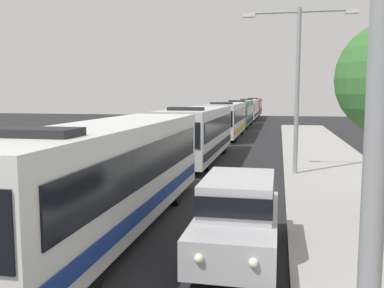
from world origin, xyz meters
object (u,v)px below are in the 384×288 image
white_suv (238,214)px  bus_second_in_line (198,132)px  bus_rear (248,109)px  bus_tail_end (254,106)px  bus_lead (108,173)px  streetlamp_mid (298,73)px  bus_fourth_in_line (240,113)px  bus_middle (226,119)px

white_suv → bus_second_in_line: bearing=104.4°
white_suv → bus_rear: bearing=93.8°
bus_tail_end → white_suv: bus_tail_end is taller
bus_second_in_line → bus_tail_end: 55.04m
bus_lead → streetlamp_mid: 11.31m
white_suv → streetlamp_mid: 11.27m
bus_lead → bus_fourth_in_line: (0.00, 39.88, 0.00)m
bus_second_in_line → streetlamp_mid: streetlamp_mid is taller
bus_middle → streetlamp_mid: streetlamp_mid is taller
bus_second_in_line → white_suv: (3.70, -14.42, -0.66)m
bus_second_in_line → bus_fourth_in_line: 26.50m
bus_tail_end → streetlamp_mid: 59.32m
bus_second_in_line → bus_rear: size_ratio=0.92×
white_suv → streetlamp_mid: (1.70, 10.48, 3.78)m
bus_lead → bus_middle: size_ratio=1.05×
bus_second_in_line → streetlamp_mid: (5.40, -3.95, 3.12)m
bus_fourth_in_line → streetlamp_mid: size_ratio=1.59×
bus_second_in_line → bus_middle: 13.47m
bus_second_in_line → streetlamp_mid: size_ratio=1.49×
bus_fourth_in_line → bus_rear: 14.12m
bus_rear → streetlamp_mid: 45.00m
white_suv → streetlamp_mid: size_ratio=0.61×
bus_lead → bus_second_in_line: 13.38m
bus_middle → bus_fourth_in_line: size_ratio=0.95×
bus_second_in_line → bus_tail_end: (0.00, 55.04, 0.00)m
bus_fourth_in_line → bus_tail_end: size_ratio=1.02×
streetlamp_mid → bus_middle: bearing=107.2°
bus_rear → bus_second_in_line: bearing=-90.0°
bus_fourth_in_line → bus_second_in_line: bearing=-90.0°
bus_rear → bus_fourth_in_line: bearing=-90.0°
bus_fourth_in_line → bus_middle: bearing=-90.0°
bus_middle → white_suv: (3.70, -27.90, -0.66)m
bus_lead → white_suv: 3.90m
bus_tail_end → streetlamp_mid: (5.40, -58.99, 3.12)m
bus_tail_end → bus_fourth_in_line: bearing=-90.0°
streetlamp_mid → bus_tail_end: bearing=95.2°
bus_lead → bus_middle: bearing=90.0°
bus_lead → streetlamp_mid: streetlamp_mid is taller
bus_second_in_line → bus_middle: bearing=90.0°
bus_fourth_in_line → bus_tail_end: (-0.00, 28.54, -0.00)m
bus_lead → white_suv: bus_lead is taller
bus_lead → white_suv: size_ratio=2.58×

